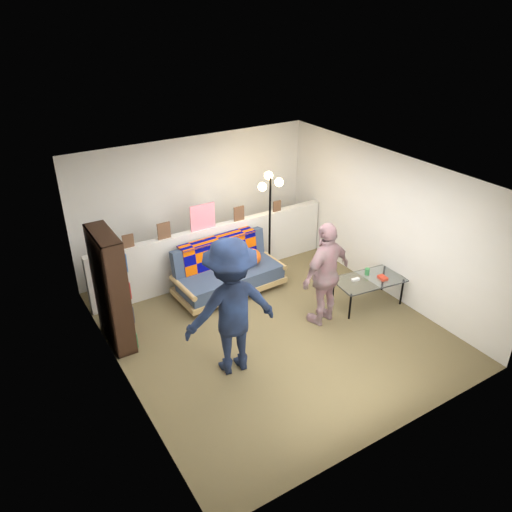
{
  "coord_description": "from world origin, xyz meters",
  "views": [
    {
      "loc": [
        -3.47,
        -5.22,
        4.55
      ],
      "look_at": [
        0.0,
        0.4,
        1.05
      ],
      "focal_mm": 35.0,
      "sensor_mm": 36.0,
      "label": 1
    }
  ],
  "objects": [
    {
      "name": "ground",
      "position": [
        0.0,
        0.0,
        0.0
      ],
      "size": [
        5.0,
        5.0,
        0.0
      ],
      "primitive_type": "plane",
      "color": "brown",
      "rests_on": "ground"
    },
    {
      "name": "person_left",
      "position": [
        -0.93,
        -0.5,
        0.96
      ],
      "size": [
        1.32,
        0.86,
        1.93
      ],
      "primitive_type": "imported",
      "rotation": [
        0.0,
        0.0,
        3.02
      ],
      "color": "black",
      "rests_on": "ground"
    },
    {
      "name": "floor_lamp",
      "position": [
        0.97,
        1.52,
        1.32
      ],
      "size": [
        0.4,
        0.34,
        1.86
      ],
      "color": "black",
      "rests_on": "ground"
    },
    {
      "name": "bookshelf",
      "position": [
        -2.08,
        0.9,
        0.81
      ],
      "size": [
        0.29,
        0.87,
        1.74
      ],
      "color": "black",
      "rests_on": "ground"
    },
    {
      "name": "coffee_table",
      "position": [
        1.72,
        -0.29,
        0.44
      ],
      "size": [
        1.18,
        0.75,
        0.58
      ],
      "color": "black",
      "rests_on": "ground"
    },
    {
      "name": "person_right",
      "position": [
        0.81,
        -0.28,
        0.83
      ],
      "size": [
        1.03,
        0.6,
        1.66
      ],
      "primitive_type": "imported",
      "rotation": [
        0.0,
        0.0,
        3.35
      ],
      "color": "pink",
      "rests_on": "ground"
    },
    {
      "name": "room_shell",
      "position": [
        0.0,
        0.47,
        1.67
      ],
      "size": [
        4.6,
        5.05,
        2.45
      ],
      "color": "silver",
      "rests_on": "ground"
    },
    {
      "name": "ledge_decor",
      "position": [
        -0.23,
        1.78,
        1.18
      ],
      "size": [
        2.97,
        0.02,
        0.45
      ],
      "color": "brown",
      "rests_on": "half_wall_ledge"
    },
    {
      "name": "half_wall_ledge",
      "position": [
        0.0,
        1.8,
        0.5
      ],
      "size": [
        4.45,
        0.15,
        1.0
      ],
      "primitive_type": "cube",
      "color": "silver",
      "rests_on": "ground"
    },
    {
      "name": "futon_sofa",
      "position": [
        -0.02,
        1.26,
        0.37
      ],
      "size": [
        1.88,
        0.97,
        0.79
      ],
      "color": "tan",
      "rests_on": "ground"
    }
  ]
}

